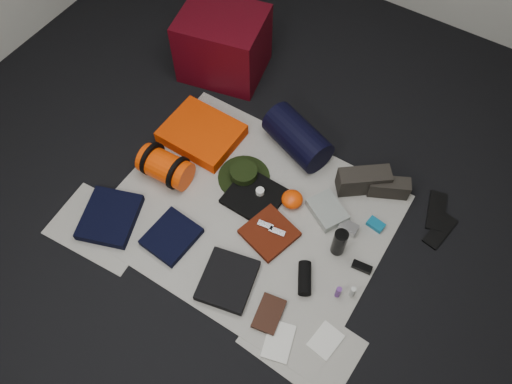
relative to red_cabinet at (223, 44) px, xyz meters
The scene contains 37 objects.
floor 1.25m from the red_cabinet, 48.90° to the right, with size 4.50×4.50×0.02m, color black.
newspaper_mat 1.24m from the red_cabinet, 48.90° to the right, with size 1.60×1.30×0.01m, color beige.
newspaper_sheet_front_left 1.49m from the red_cabinet, 85.96° to the right, with size 0.58×0.40×0.00m, color beige.
newspaper_sheet_front_right 2.05m from the red_cabinet, 44.36° to the right, with size 0.58×0.40×0.00m, color beige.
red_cabinet is the anchor object (origin of this frame).
sleeping_pad 0.67m from the red_cabinet, 69.33° to the right, with size 0.48×0.39×0.09m, color #F83E02.
stuff_sack 1.00m from the red_cabinet, 77.30° to the right, with size 0.19×0.19×0.32m, color #FA4004.
sack_strap_left 0.98m from the red_cabinet, 83.05° to the right, with size 0.22×0.22×0.03m, color black.
sack_strap_right 1.02m from the red_cabinet, 71.80° to the right, with size 0.22×0.22×0.03m, color black.
navy_duffel 0.88m from the red_cabinet, 23.44° to the right, with size 0.23×0.23×0.44m, color black.
boonie_brim 0.99m from the red_cabinet, 48.69° to the right, with size 0.33×0.33×0.01m, color black.
boonie_crown 0.98m from the red_cabinet, 48.69° to the right, with size 0.17×0.17×0.07m, color black.
hiking_boot_left 1.36m from the red_cabinet, 16.89° to the right, with size 0.32×0.12×0.16m, color #2A2621.
hiking_boot_right 1.49m from the red_cabinet, 13.37° to the right, with size 0.25×0.09×0.12m, color #2A2621.
flip_flop_left 1.79m from the red_cabinet, ahead, with size 0.10×0.27×0.02m, color black.
flip_flop_right 1.88m from the red_cabinet, 12.88° to the right, with size 0.09×0.25×0.01m, color black.
trousers_navy_a 1.42m from the red_cabinet, 85.02° to the right, with size 0.31×0.35×0.05m, color black.
trousers_navy_b 1.41m from the red_cabinet, 68.68° to the right, with size 0.25×0.29×0.05m, color black.
trousers_charcoal 1.66m from the red_cabinet, 55.30° to the right, with size 0.28×0.32×0.05m, color black.
black_tshirt 1.14m from the red_cabinet, 46.46° to the right, with size 0.33×0.30×0.03m, color black.
red_shirt 1.40m from the red_cabinet, 44.93° to the right, with size 0.27×0.27×0.04m, color #541809.
orange_stuff_sack 1.23m from the red_cabinet, 36.24° to the right, with size 0.13×0.13×0.09m, color #FA4004.
first_aid_pouch 1.38m from the red_cabinet, 29.14° to the right, with size 0.23×0.17×0.06m, color gray.
water_bottle 1.61m from the red_cabinet, 32.03° to the right, with size 0.08×0.08×0.20m, color black.
speaker 1.72m from the red_cabinet, 40.83° to the right, with size 0.07×0.07×0.19m, color black.
compact_camera 1.54m from the red_cabinet, 27.23° to the right, with size 0.11×0.07×0.04m, color silver.
cyan_case 1.61m from the red_cabinet, 21.70° to the right, with size 0.10×0.06×0.03m, color #0E6289.
toiletry_purple 1.86m from the red_cabinet, 36.30° to the right, with size 0.03×0.03×0.09m, color #562578.
toiletry_clear 1.88m from the red_cabinet, 34.06° to the right, with size 0.03×0.03×0.09m, color #B0B4AF.
paperback_book 1.87m from the red_cabinet, 48.51° to the right, with size 0.13×0.20×0.03m, color black.
map_booklet 2.02m from the red_cabinet, 47.78° to the right, with size 0.14×0.21×0.01m, color white.
map_printout 2.07m from the red_cabinet, 40.93° to the right, with size 0.13×0.17×0.01m, color white.
sunglasses 1.78m from the red_cabinet, 29.82° to the right, with size 0.11×0.05×0.03m, color black.
key_cluster 1.52m from the red_cabinet, 87.94° to the right, with size 0.08×0.08×0.01m, color silver.
tape_roll 1.13m from the red_cabinet, 44.65° to the right, with size 0.05×0.05×0.04m, color silver.
energy_bar_a 1.35m from the red_cabinet, 45.53° to the right, with size 0.10×0.04×0.01m, color silver.
energy_bar_b 1.41m from the red_cabinet, 43.19° to the right, with size 0.10×0.04×0.01m, color silver.
Camera 1 is at (0.81, -1.20, 2.65)m, focal length 35.00 mm.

